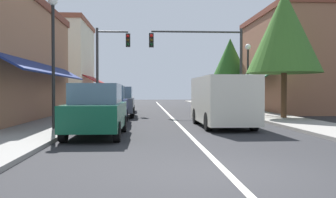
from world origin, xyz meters
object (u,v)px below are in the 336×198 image
parked_car_far_left (122,100)px  tree_right_near (284,32)px  traffic_signal_mast_arm (209,54)px  street_lamp_left_near (53,41)px  van_in_lane (222,100)px  tree_right_far (230,60)px  parked_car_third_left (119,102)px  street_lamp_right_mid (248,67)px  parked_car_nearest_left (97,110)px  traffic_signal_left_corner (108,58)px  parked_car_second_left (108,105)px

parked_car_far_left → tree_right_near: (9.02, -8.35, 3.74)m
parked_car_far_left → traffic_signal_mast_arm: traffic_signal_mast_arm is taller
parked_car_far_left → street_lamp_left_near: bearing=-98.1°
parked_car_far_left → tree_right_near: 12.85m
van_in_lane → tree_right_far: tree_right_far is taller
parked_car_third_left → traffic_signal_mast_arm: size_ratio=0.67×
traffic_signal_mast_arm → street_lamp_right_mid: bearing=-32.3°
parked_car_nearest_left → tree_right_far: (9.29, 20.47, 3.41)m
parked_car_third_left → parked_car_far_left: 5.57m
street_lamp_left_near → tree_right_near: tree_right_near is taller
traffic_signal_left_corner → tree_right_near: tree_right_near is taller
parked_car_third_left → van_in_lane: bearing=-53.5°
van_in_lane → street_lamp_left_near: (-6.68, -1.43, 2.24)m
street_lamp_left_near → van_in_lane: bearing=12.1°
parked_car_second_left → street_lamp_right_mid: size_ratio=0.93×
tree_right_far → traffic_signal_left_corner: bearing=-144.0°
parked_car_far_left → van_in_lane: bearing=-68.1°
parked_car_nearest_left → van_in_lane: 5.75m
parked_car_second_left → tree_right_near: (9.04, 1.86, 3.74)m
street_lamp_left_near → street_lamp_right_mid: bearing=40.9°
street_lamp_left_near → tree_right_far: bearing=59.5°
parked_car_third_left → van_in_lane: (4.80, -6.33, 0.27)m
street_lamp_right_mid → traffic_signal_left_corner: bearing=161.9°
parked_car_nearest_left → parked_car_third_left: 9.37m
parked_car_second_left → street_lamp_right_mid: street_lamp_right_mid is taller
tree_right_near → tree_right_far: 13.89m
parked_car_third_left → traffic_signal_mast_arm: bearing=19.9°
parked_car_far_left → van_in_lane: 12.90m
traffic_signal_left_corner → parked_car_second_left: bearing=-84.3°
parked_car_third_left → street_lamp_right_mid: 8.22m
parked_car_far_left → traffic_signal_left_corner: size_ratio=0.71×
parked_car_nearest_left → traffic_signal_mast_arm: bearing=64.1°
parked_car_second_left → tree_right_near: bearing=10.7°
traffic_signal_mast_arm → tree_right_far: size_ratio=0.98×
parked_car_nearest_left → parked_car_far_left: 14.94m
street_lamp_right_mid → tree_right_far: (1.31, 10.37, 1.26)m
traffic_signal_left_corner → traffic_signal_mast_arm: bearing=-12.7°
van_in_lane → traffic_signal_mast_arm: 8.95m
parked_car_third_left → street_lamp_left_near: street_lamp_left_near is taller
van_in_lane → street_lamp_right_mid: (3.11, 7.06, 1.88)m
parked_car_third_left → street_lamp_left_near: size_ratio=0.81×
parked_car_second_left → parked_car_third_left: (0.20, 4.65, 0.00)m
street_lamp_right_mid → tree_right_near: size_ratio=0.65×
parked_car_third_left → parked_car_nearest_left: bearing=-91.1°
traffic_signal_left_corner → tree_right_far: (10.24, 7.45, 0.51)m
parked_car_far_left → parked_car_second_left: bearing=-90.9°
parked_car_third_left → street_lamp_left_near: bearing=-104.3°
parked_car_far_left → street_lamp_left_near: (-1.70, -13.32, 2.51)m
parked_car_nearest_left → parked_car_far_left: same height
traffic_signal_mast_arm → street_lamp_right_mid: traffic_signal_mast_arm is taller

